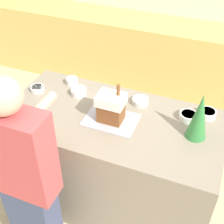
% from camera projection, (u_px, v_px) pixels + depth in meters
% --- Properties ---
extents(ground_plane, '(12.00, 12.00, 0.00)m').
position_uv_depth(ground_plane, '(112.00, 195.00, 2.94)').
color(ground_plane, '#C6B28E').
extents(back_cabinet_block, '(6.00, 0.60, 0.94)m').
position_uv_depth(back_cabinet_block, '(167.00, 59.00, 4.03)').
color(back_cabinet_block, '#DBBC60').
rests_on(back_cabinet_block, ground_plane).
extents(kitchen_island, '(1.67, 0.83, 0.95)m').
position_uv_depth(kitchen_island, '(112.00, 161.00, 2.65)').
color(kitchen_island, gray).
rests_on(kitchen_island, ground_plane).
extents(baking_tray, '(0.39, 0.28, 0.01)m').
position_uv_depth(baking_tray, '(111.00, 120.00, 2.33)').
color(baking_tray, '#B2B2BC').
rests_on(baking_tray, kitchen_island).
extents(gingerbread_house, '(0.20, 0.16, 0.31)m').
position_uv_depth(gingerbread_house, '(111.00, 107.00, 2.25)').
color(gingerbread_house, brown).
rests_on(gingerbread_house, baking_tray).
extents(decorative_tree, '(0.14, 0.14, 0.36)m').
position_uv_depth(decorative_tree, '(199.00, 116.00, 2.09)').
color(decorative_tree, '#33843D').
rests_on(decorative_tree, kitchen_island).
extents(candy_bowl_beside_tree, '(0.12, 0.12, 0.04)m').
position_uv_depth(candy_bowl_beside_tree, '(37.00, 88.00, 2.62)').
color(candy_bowl_beside_tree, silver).
rests_on(candy_bowl_beside_tree, kitchen_island).
extents(candy_bowl_near_tray_right, '(0.13, 0.13, 0.05)m').
position_uv_depth(candy_bowl_near_tray_right, '(188.00, 116.00, 2.32)').
color(candy_bowl_near_tray_right, white).
rests_on(candy_bowl_near_tray_right, kitchen_island).
extents(candy_bowl_near_tray_left, '(0.10, 0.10, 0.05)m').
position_uv_depth(candy_bowl_near_tray_left, '(72.00, 81.00, 2.70)').
color(candy_bowl_near_tray_left, white).
rests_on(candy_bowl_near_tray_left, kitchen_island).
extents(candy_bowl_far_left, '(0.13, 0.13, 0.05)m').
position_uv_depth(candy_bowl_far_left, '(207.00, 113.00, 2.35)').
color(candy_bowl_far_left, silver).
rests_on(candy_bowl_far_left, kitchen_island).
extents(candy_bowl_center_rear, '(0.13, 0.13, 0.05)m').
position_uv_depth(candy_bowl_center_rear, '(79.00, 91.00, 2.57)').
color(candy_bowl_center_rear, white).
rests_on(candy_bowl_center_rear, kitchen_island).
extents(candy_bowl_behind_tray, '(0.09, 0.09, 0.05)m').
position_uv_depth(candy_bowl_behind_tray, '(118.00, 96.00, 2.53)').
color(candy_bowl_behind_tray, white).
rests_on(candy_bowl_behind_tray, kitchen_island).
extents(candy_bowl_front_corner, '(0.13, 0.13, 0.05)m').
position_uv_depth(candy_bowl_front_corner, '(140.00, 101.00, 2.47)').
color(candy_bowl_front_corner, silver).
rests_on(candy_bowl_front_corner, kitchen_island).
extents(mug, '(0.08, 0.08, 0.10)m').
position_uv_depth(mug, '(40.00, 123.00, 2.23)').
color(mug, white).
rests_on(mug, kitchen_island).
extents(person, '(0.43, 0.54, 1.64)m').
position_uv_depth(person, '(26.00, 182.00, 2.01)').
color(person, '#424C6B').
rests_on(person, ground_plane).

